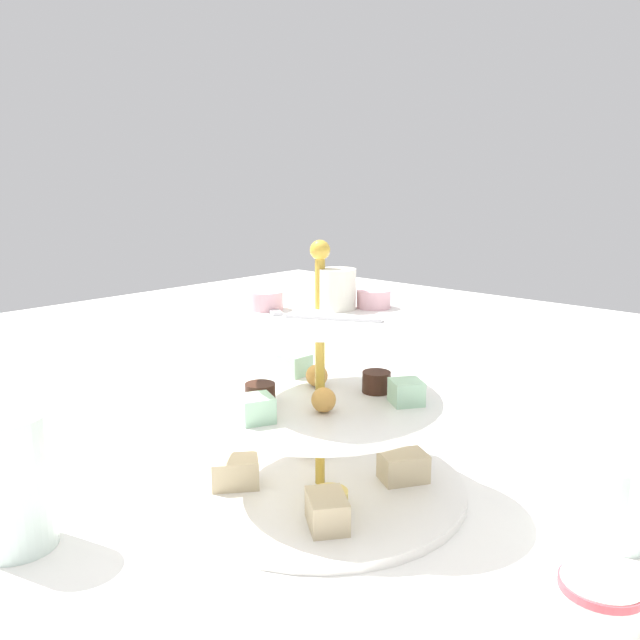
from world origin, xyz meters
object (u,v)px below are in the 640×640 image
object	(u,v)px
tiered_serving_stand	(320,423)
water_glass_short_left	(623,501)
butter_knife_left	(202,399)
teacup_with_saucer	(599,613)
water_glass_tall_right	(13,482)

from	to	relation	value
tiered_serving_stand	water_glass_short_left	size ratio (longest dim) A/B	4.06
water_glass_short_left	butter_knife_left	world-z (taller)	water_glass_short_left
water_glass_short_left	teacup_with_saucer	size ratio (longest dim) A/B	0.83
water_glass_tall_right	water_glass_short_left	xyz separation A→B (m)	(0.39, 0.38, -0.02)
tiered_serving_stand	water_glass_short_left	world-z (taller)	tiered_serving_stand
water_glass_tall_right	butter_knife_left	distance (m)	0.41
tiered_serving_stand	butter_knife_left	size ratio (longest dim) A/B	1.79
tiered_serving_stand	water_glass_tall_right	distance (m)	0.29
tiered_serving_stand	water_glass_tall_right	world-z (taller)	tiered_serving_stand
water_glass_tall_right	butter_knife_left	bearing A→B (deg)	118.93
butter_knife_left	tiered_serving_stand	bearing A→B (deg)	97.77
tiered_serving_stand	butter_knife_left	xyz separation A→B (m)	(-0.33, 0.10, -0.08)
teacup_with_saucer	butter_knife_left	size ratio (longest dim) A/B	0.53
water_glass_tall_right	butter_knife_left	size ratio (longest dim) A/B	0.73
tiered_serving_stand	teacup_with_saucer	size ratio (longest dim) A/B	3.38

